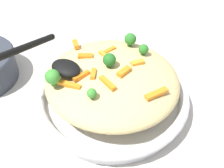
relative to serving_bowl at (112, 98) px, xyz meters
The scene contains 21 objects.
ground_plane 0.02m from the serving_bowl, ahead, with size 2.40×2.40×0.00m, color beige.
serving_bowl is the anchor object (origin of this frame).
pasta_mound 0.05m from the serving_bowl, ahead, with size 0.25×0.24×0.06m, color #D1BA7A.
carrot_piece_0 0.09m from the serving_bowl, 51.74° to the left, with size 0.02×0.01×0.01m, color orange.
carrot_piece_1 0.12m from the serving_bowl, ahead, with size 0.04×0.01×0.01m, color orange.
carrot_piece_2 0.09m from the serving_bowl, 115.06° to the right, with size 0.02×0.01×0.01m, color orange.
carrot_piece_3 0.08m from the serving_bowl, ahead, with size 0.03×0.01×0.01m, color orange.
carrot_piece_4 0.09m from the serving_bowl, 64.42° to the right, with size 0.04×0.01×0.01m, color orange.
carrot_piece_5 0.10m from the serving_bowl, behind, with size 0.03×0.01×0.01m, color orange.
carrot_piece_6 0.08m from the serving_bowl, 147.22° to the left, with size 0.03×0.01×0.01m, color orange.
carrot_piece_7 0.11m from the serving_bowl, 115.56° to the right, with size 0.04×0.01×0.01m, color orange.
carrot_piece_8 0.13m from the serving_bowl, 168.41° to the left, with size 0.02×0.01×0.01m, color orange.
carrot_piece_9 0.09m from the serving_bowl, 121.00° to the right, with size 0.03×0.01×0.01m, color orange.
carrot_piece_10 0.11m from the serving_bowl, 147.26° to the right, with size 0.03×0.01×0.01m, color orange.
carrot_piece_11 0.09m from the serving_bowl, 129.93° to the left, with size 0.03×0.01×0.01m, color orange.
broccoli_floret_0 0.11m from the serving_bowl, 79.35° to the right, with size 0.02×0.02×0.02m.
broccoli_floret_1 0.11m from the serving_bowl, 73.99° to the left, with size 0.02×0.02×0.02m.
broccoli_floret_2 0.13m from the serving_bowl, 124.08° to the right, with size 0.03×0.03×0.03m.
broccoli_floret_3 0.09m from the serving_bowl, 152.58° to the right, with size 0.02×0.02×0.03m.
broccoli_floret_4 0.12m from the serving_bowl, 100.91° to the left, with size 0.02×0.02×0.03m.
serving_spoon 0.14m from the serving_bowl, 145.23° to the right, with size 0.12×0.15×0.06m.
Camera 1 is at (0.23, -0.33, 0.43)m, focal length 47.62 mm.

